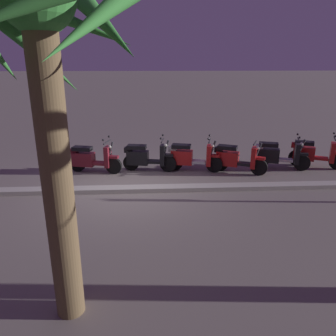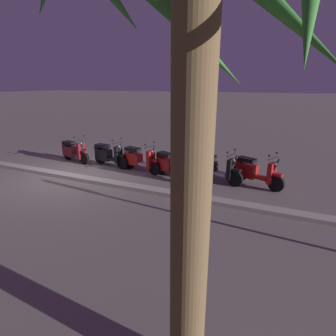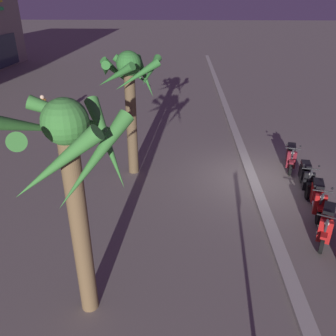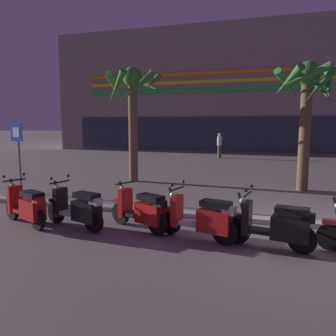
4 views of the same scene
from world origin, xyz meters
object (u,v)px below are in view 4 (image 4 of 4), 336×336
Objects in this scene: scooter_black_mid_rear at (276,226)px; pedestrian_strolling_near_curb at (220,145)px; scooter_black_far_back at (78,209)px; palm_tree_far_corner at (306,95)px; palm_tree_near_sign at (133,97)px; scooter_red_tail_end at (27,207)px; scooter_red_last_in_row at (202,218)px; crossing_sign at (18,150)px; scooter_red_lead_nearest at (142,211)px.

scooter_black_mid_rear is 17.52m from pedestrian_strolling_near_curb.
scooter_black_mid_rear is (4.29, -0.03, -0.01)m from scooter_black_far_back.
scooter_black_mid_rear is at bearing -99.12° from palm_tree_far_corner.
palm_tree_near_sign is 1.03× the size of palm_tree_far_corner.
scooter_red_tail_end is 0.95× the size of scooter_red_last_in_row.
scooter_black_mid_rear is 0.38× the size of palm_tree_far_corner.
scooter_red_last_in_row is at bearing -22.66° from crossing_sign.
palm_tree_near_sign reaches higher than pedestrian_strolling_near_curb.
scooter_red_lead_nearest is at bearing -122.99° from palm_tree_far_corner.
palm_tree_near_sign is at bearing -100.79° from pedestrian_strolling_near_curb.
scooter_red_tail_end reaches higher than scooter_red_lead_nearest.
palm_tree_near_sign is (-5.57, 6.37, 3.03)m from scooter_black_mid_rear.
scooter_black_mid_rear is at bearing -3.10° from scooter_red_last_in_row.
scooter_red_lead_nearest is 7.64m from palm_tree_far_corner.
palm_tree_near_sign is at bearing 178.90° from palm_tree_far_corner.
palm_tree_near_sign is (-4.13, 6.29, 3.02)m from scooter_red_last_in_row.
scooter_red_last_in_row is at bearing -56.68° from palm_tree_near_sign.
scooter_black_far_back is 5.22m from crossing_sign.
palm_tree_far_corner reaches higher than scooter_red_lead_nearest.
pedestrian_strolling_near_curb is (2.06, 10.79, -2.54)m from palm_tree_near_sign.
palm_tree_near_sign is at bearing 90.07° from scooter_red_tail_end.
palm_tree_far_corner is at bearing -67.54° from pedestrian_strolling_near_curb.
pedestrian_strolling_near_curb is at bearing 87.38° from scooter_black_far_back.
pedestrian_strolling_near_curb is (-2.08, 17.08, 0.48)m from scooter_red_last_in_row.
scooter_red_tail_end is at bearing -178.65° from scooter_black_mid_rear.
scooter_black_mid_rear is at bearing -0.34° from scooter_black_far_back.
scooter_red_tail_end is 9.60m from palm_tree_far_corner.
scooter_red_lead_nearest is 0.92× the size of scooter_red_last_in_row.
palm_tree_far_corner reaches higher than scooter_black_mid_rear.
scooter_red_tail_end is at bearing -89.93° from palm_tree_near_sign.
scooter_black_far_back is 0.39× the size of palm_tree_far_corner.
palm_tree_far_corner is (6.56, 6.37, 2.92)m from scooter_red_tail_end.
scooter_black_far_back is at bearing -35.65° from crossing_sign.
scooter_red_lead_nearest is at bearing -65.77° from palm_tree_near_sign.
scooter_red_tail_end is 17.42m from pedestrian_strolling_near_curb.
scooter_red_tail_end is 4.39m from crossing_sign.
scooter_black_far_back is at bearing -78.64° from palm_tree_near_sign.
scooter_black_far_back is 1.09× the size of scooter_red_lead_nearest.
scooter_black_mid_rear is at bearing -48.84° from palm_tree_near_sign.
palm_tree_near_sign reaches higher than scooter_black_mid_rear.
scooter_black_mid_rear is at bearing 1.35° from scooter_red_tail_end.
scooter_black_far_back and scooter_black_mid_rear have the same top height.
crossing_sign is at bearing -130.65° from palm_tree_near_sign.
scooter_black_far_back is (1.27, 0.16, 0.00)m from scooter_red_tail_end.
scooter_red_last_in_row is at bearing -111.56° from palm_tree_far_corner.
crossing_sign is (-2.89, 3.14, 1.05)m from scooter_red_tail_end.
crossing_sign is at bearing 157.34° from scooter_red_last_in_row.
scooter_red_lead_nearest is (2.72, 0.45, -0.00)m from scooter_red_tail_end.
pedestrian_strolling_near_curb reaches higher than scooter_red_tail_end.
pedestrian_strolling_near_curb is at bearing 96.93° from scooter_red_last_in_row.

